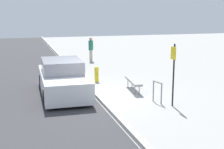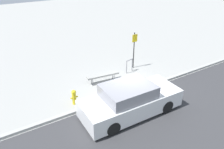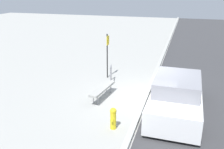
{
  "view_description": "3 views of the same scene",
  "coord_description": "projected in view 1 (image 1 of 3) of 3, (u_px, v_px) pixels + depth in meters",
  "views": [
    {
      "loc": [
        11.98,
        -2.95,
        3.46
      ],
      "look_at": [
        0.99,
        0.34,
        1.1
      ],
      "focal_mm": 50.0,
      "sensor_mm": 36.0,
      "label": 1
    },
    {
      "loc": [
        -5.65,
        -7.62,
        6.18
      ],
      "look_at": [
        -0.54,
        0.74,
        0.95
      ],
      "focal_mm": 35.0,
      "sensor_mm": 36.0,
      "label": 2
    },
    {
      "loc": [
        -9.72,
        -1.41,
        4.51
      ],
      "look_at": [
        -0.41,
        1.38,
        1.08
      ],
      "focal_mm": 40.0,
      "sensor_mm": 36.0,
      "label": 3
    }
  ],
  "objects": [
    {
      "name": "ground_plane",
      "position": [
        97.0,
        97.0,
        12.77
      ],
      "size": [
        60.0,
        60.0,
        0.0
      ],
      "primitive_type": "plane",
      "color": "#9E9E99"
    },
    {
      "name": "curb",
      "position": [
        97.0,
        95.0,
        12.75
      ],
      "size": [
        60.0,
        0.2,
        0.13
      ],
      "color": "#A8A8A3",
      "rests_on": "ground_plane"
    },
    {
      "name": "bench",
      "position": [
        133.0,
        81.0,
        13.65
      ],
      "size": [
        1.88,
        0.57,
        0.49
      ],
      "rotation": [
        0.0,
        0.0,
        -0.12
      ],
      "color": "gray",
      "rests_on": "ground_plane"
    },
    {
      "name": "bike_rack",
      "position": [
        157.0,
        90.0,
        11.85
      ],
      "size": [
        0.55,
        0.17,
        0.83
      ],
      "rotation": [
        0.0,
        0.0,
        0.22
      ],
      "color": "gray",
      "rests_on": "ground_plane"
    },
    {
      "name": "sign_post",
      "position": [
        173.0,
        69.0,
        11.25
      ],
      "size": [
        0.36,
        0.08,
        2.3
      ],
      "color": "black",
      "rests_on": "ground_plane"
    },
    {
      "name": "fire_hydrant",
      "position": [
        97.0,
        74.0,
        15.4
      ],
      "size": [
        0.36,
        0.22,
        0.77
      ],
      "color": "gold",
      "rests_on": "ground_plane"
    },
    {
      "name": "pedestrian",
      "position": [
        91.0,
        49.0,
        21.51
      ],
      "size": [
        0.43,
        0.37,
        1.67
      ],
      "rotation": [
        0.0,
        0.0,
        2.59
      ],
      "color": "#B7AD99",
      "rests_on": "ground_plane"
    },
    {
      "name": "parked_car_near",
      "position": [
        63.0,
        79.0,
        13.05
      ],
      "size": [
        4.56,
        1.86,
        1.45
      ],
      "rotation": [
        0.0,
        0.0,
        -0.02
      ],
      "color": "black",
      "rests_on": "ground_plane"
    }
  ]
}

